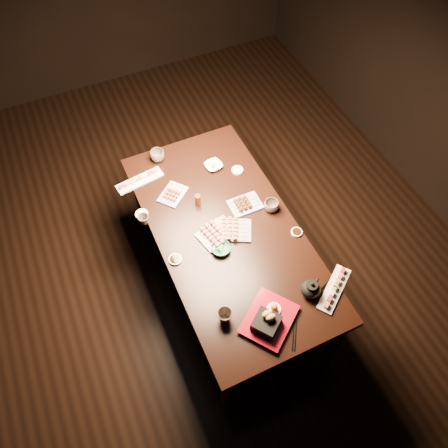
# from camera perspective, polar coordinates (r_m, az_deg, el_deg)

# --- Properties ---
(ground) EXTENTS (5.00, 5.00, 0.00)m
(ground) POSITION_cam_1_polar(r_m,az_deg,el_deg) (3.67, -2.20, -3.25)
(ground) COLOR black
(ground) RESTS_ON ground
(dining_table) EXTENTS (1.26, 1.95, 0.75)m
(dining_table) POSITION_cam_1_polar(r_m,az_deg,el_deg) (3.18, 0.38, -4.70)
(dining_table) COLOR black
(dining_table) RESTS_ON ground
(sushi_platter_near) EXTENTS (0.33, 0.27, 0.04)m
(sushi_platter_near) POSITION_cam_1_polar(r_m,az_deg,el_deg) (2.72, 14.25, -8.08)
(sushi_platter_near) COLOR white
(sushi_platter_near) RESTS_ON dining_table
(sushi_platter_far) EXTENTS (0.35, 0.14, 0.04)m
(sushi_platter_far) POSITION_cam_1_polar(r_m,az_deg,el_deg) (3.16, -10.99, 5.76)
(sushi_platter_far) COLOR white
(sushi_platter_far) RESTS_ON dining_table
(yakitori_plate_center) EXTENTS (0.28, 0.23, 0.06)m
(yakitori_plate_center) POSITION_cam_1_polar(r_m,az_deg,el_deg) (2.82, -0.90, -1.03)
(yakitori_plate_center) COLOR #828EB6
(yakitori_plate_center) RESTS_ON dining_table
(yakitori_plate_right) EXTENTS (0.29, 0.27, 0.06)m
(yakitori_plate_right) POSITION_cam_1_polar(r_m,az_deg,el_deg) (2.84, 1.15, -0.60)
(yakitori_plate_right) COLOR #828EB6
(yakitori_plate_right) RESTS_ON dining_table
(yakitori_plate_left) EXTENTS (0.25, 0.24, 0.05)m
(yakitori_plate_left) POSITION_cam_1_polar(r_m,az_deg,el_deg) (3.04, -6.72, 4.08)
(yakitori_plate_left) COLOR #828EB6
(yakitori_plate_left) RESTS_ON dining_table
(tsukune_plate) EXTENTS (0.22, 0.16, 0.06)m
(tsukune_plate) POSITION_cam_1_polar(r_m,az_deg,el_deg) (2.96, 2.79, 2.79)
(tsukune_plate) COLOR #828EB6
(tsukune_plate) RESTS_ON dining_table
(edamame_bowl_green) EXTENTS (0.14, 0.14, 0.04)m
(edamame_bowl_green) POSITION_cam_1_polar(r_m,az_deg,el_deg) (2.77, -0.41, -3.26)
(edamame_bowl_green) COLOR #2E8E68
(edamame_bowl_green) RESTS_ON dining_table
(edamame_bowl_cream) EXTENTS (0.14, 0.14, 0.03)m
(edamame_bowl_cream) POSITION_cam_1_polar(r_m,az_deg,el_deg) (3.19, -1.38, 7.62)
(edamame_bowl_cream) COLOR #FFF9D0
(edamame_bowl_cream) RESTS_ON dining_table
(tempura_tray) EXTENTS (0.41, 0.39, 0.12)m
(tempura_tray) POSITION_cam_1_polar(r_m,az_deg,el_deg) (2.53, 5.97, -11.89)
(tempura_tray) COLOR black
(tempura_tray) RESTS_ON dining_table
(teacup_near_left) EXTENTS (0.09, 0.09, 0.08)m
(teacup_near_left) POSITION_cam_1_polar(r_m,az_deg,el_deg) (2.54, 0.11, -11.91)
(teacup_near_left) COLOR #51483E
(teacup_near_left) RESTS_ON dining_table
(teacup_mid_right) EXTENTS (0.11, 0.11, 0.08)m
(teacup_mid_right) POSITION_cam_1_polar(r_m,az_deg,el_deg) (2.95, 6.20, 2.37)
(teacup_mid_right) COLOR #51483E
(teacup_mid_right) RESTS_ON dining_table
(teacup_far_left) EXTENTS (0.09, 0.09, 0.07)m
(teacup_far_left) POSITION_cam_1_polar(r_m,az_deg,el_deg) (2.92, -10.45, 0.58)
(teacup_far_left) COLOR #51483E
(teacup_far_left) RESTS_ON dining_table
(teacup_far_right) EXTENTS (0.14, 0.14, 0.08)m
(teacup_far_right) POSITION_cam_1_polar(r_m,az_deg,el_deg) (3.26, -8.69, 8.81)
(teacup_far_right) COLOR #51483E
(teacup_far_right) RESTS_ON dining_table
(teapot) EXTENTS (0.19, 0.19, 0.12)m
(teapot) POSITION_cam_1_polar(r_m,az_deg,el_deg) (2.64, 11.29, -8.19)
(teapot) COLOR black
(teapot) RESTS_ON dining_table
(condiment_bottle) EXTENTS (0.05, 0.05, 0.12)m
(condiment_bottle) POSITION_cam_1_polar(r_m,az_deg,el_deg) (2.95, -3.46, 3.35)
(condiment_bottle) COLOR brown
(condiment_bottle) RESTS_ON dining_table
(sauce_dish_west) EXTENTS (0.10, 0.10, 0.01)m
(sauce_dish_west) POSITION_cam_1_polar(r_m,az_deg,el_deg) (2.76, -6.39, -4.62)
(sauce_dish_west) COLOR white
(sauce_dish_west) RESTS_ON dining_table
(sauce_dish_east) EXTENTS (0.09, 0.09, 0.01)m
(sauce_dish_east) POSITION_cam_1_polar(r_m,az_deg,el_deg) (3.17, 1.76, 7.04)
(sauce_dish_east) COLOR white
(sauce_dish_east) RESTS_ON dining_table
(sauce_dish_se) EXTENTS (0.08, 0.08, 0.01)m
(sauce_dish_se) POSITION_cam_1_polar(r_m,az_deg,el_deg) (2.89, 9.46, -1.05)
(sauce_dish_se) COLOR white
(sauce_dish_se) RESTS_ON dining_table
(sauce_dish_nw) EXTENTS (0.09, 0.09, 0.02)m
(sauce_dish_nw) POSITION_cam_1_polar(r_m,az_deg,el_deg) (2.98, -10.69, 1.26)
(sauce_dish_nw) COLOR white
(sauce_dish_nw) RESTS_ON dining_table
(chopsticks_near) EXTENTS (0.15, 0.21, 0.01)m
(chopsticks_near) POSITION_cam_1_polar(r_m,az_deg,el_deg) (2.58, 9.19, -13.53)
(chopsticks_near) COLOR black
(chopsticks_near) RESTS_ON dining_table
(chopsticks_se) EXTENTS (0.23, 0.12, 0.01)m
(chopsticks_se) POSITION_cam_1_polar(r_m,az_deg,el_deg) (2.76, 13.87, -6.89)
(chopsticks_se) COLOR black
(chopsticks_se) RESTS_ON dining_table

